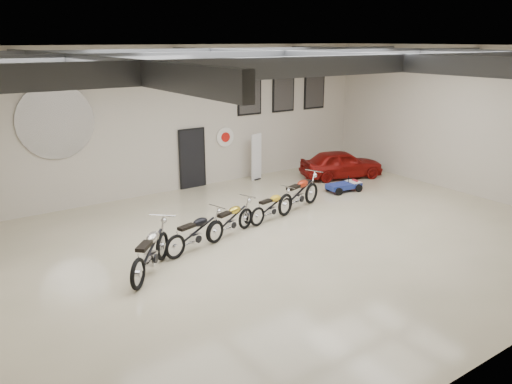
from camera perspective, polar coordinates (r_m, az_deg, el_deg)
floor at (r=13.32m, az=2.96°, el=-5.78°), size 16.00×12.00×0.01m
ceiling at (r=12.28m, az=3.33°, el=16.27°), size 16.00×12.00×0.01m
back_wall at (r=17.61m, az=-9.03°, el=8.15°), size 16.00×0.02×5.00m
right_wall at (r=18.51m, az=23.30°, el=7.41°), size 0.02×12.00×5.00m
ceiling_beams at (r=12.28m, az=3.30°, el=15.10°), size 15.80×11.80×0.32m
door at (r=18.06m, az=-7.32°, el=3.75°), size 0.92×0.08×2.10m
logo_plaque at (r=16.20m, az=-21.90°, el=7.45°), size 2.30×0.06×1.16m
poster_left at (r=18.98m, az=-0.76°, el=10.82°), size 1.05×0.08×1.35m
poster_mid at (r=19.91m, az=3.14°, el=11.09°), size 1.05×0.08×1.35m
poster_right at (r=20.92m, az=6.67°, el=11.29°), size 1.05×0.08×1.35m
oil_sign at (r=18.59m, az=-3.55°, el=6.29°), size 0.72×0.10×0.72m
banner_stand at (r=18.97m, az=0.05°, el=4.08°), size 0.52×0.29×1.81m
motorcycle_silver at (r=11.66m, az=-11.99°, el=-6.56°), size 2.00×2.04×1.13m
motorcycle_black at (r=12.73m, az=-6.93°, el=-4.55°), size 2.02×1.07×1.01m
motorcycle_gold at (r=13.61m, az=-2.88°, el=-3.08°), size 1.94×1.14×0.96m
motorcycle_yellow at (r=14.71m, az=1.80°, el=-1.60°), size 1.84×0.91×0.92m
motorcycle_red at (r=15.71m, az=4.93°, el=-0.05°), size 2.25×1.28×1.12m
go_kart at (r=17.94m, az=10.35°, el=0.98°), size 1.61×0.86×0.56m
vintage_car at (r=19.62m, az=9.74°, el=3.20°), size 2.23×3.43×1.09m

